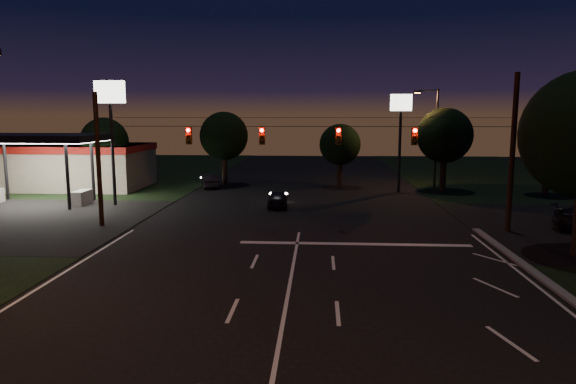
{
  "coord_description": "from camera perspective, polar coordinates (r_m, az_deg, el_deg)",
  "views": [
    {
      "loc": [
        1.14,
        -14.65,
        6.64
      ],
      "look_at": [
        -0.36,
        9.56,
        3.0
      ],
      "focal_mm": 32.0,
      "sensor_mm": 36.0,
      "label": 1
    }
  ],
  "objects": [
    {
      "name": "tree_far_b",
      "position": [
        49.66,
        -7.07,
        6.13
      ],
      "size": [
        4.6,
        4.6,
        6.98
      ],
      "color": "black",
      "rests_on": "ground"
    },
    {
      "name": "signal_span",
      "position": [
        29.66,
        1.35,
        6.34
      ],
      "size": [
        24.0,
        0.4,
        1.56
      ],
      "color": "black",
      "rests_on": "ground"
    },
    {
      "name": "pole_sign_right",
      "position": [
        45.18,
        12.4,
        7.83
      ],
      "size": [
        1.8,
        0.3,
        8.4
      ],
      "color": "black",
      "rests_on": "ground"
    },
    {
      "name": "utility_pole_left",
      "position": [
        33.11,
        -19.96,
        -3.56
      ],
      "size": [
        0.28,
        0.28,
        8.0
      ],
      "primitive_type": "cylinder",
      "color": "black",
      "rests_on": "ground"
    },
    {
      "name": "pole_sign_left_near",
      "position": [
        39.66,
        -19.11,
        8.56
      ],
      "size": [
        2.2,
        0.3,
        9.1
      ],
      "color": "black",
      "rests_on": "ground"
    },
    {
      "name": "ground",
      "position": [
        16.13,
        -0.86,
        -15.78
      ],
      "size": [
        140.0,
        140.0,
        0.0
      ],
      "primitive_type": "plane",
      "color": "black",
      "rests_on": "ground"
    },
    {
      "name": "car_oncoming_a",
      "position": [
        37.3,
        -1.15,
        -0.77
      ],
      "size": [
        1.63,
        3.65,
        1.22
      ],
      "primitive_type": "imported",
      "rotation": [
        0.0,
        0.0,
        3.2
      ],
      "color": "black",
      "rests_on": "ground"
    },
    {
      "name": "car_oncoming_b",
      "position": [
        47.96,
        -8.69,
        1.23
      ],
      "size": [
        2.43,
        4.04,
        1.26
      ],
      "primitive_type": "imported",
      "rotation": [
        0.0,
        0.0,
        3.45
      ],
      "color": "black",
      "rests_on": "ground"
    },
    {
      "name": "tree_far_d",
      "position": [
        47.09,
        17.0,
        5.95
      ],
      "size": [
        4.8,
        4.8,
        7.3
      ],
      "color": "black",
      "rests_on": "ground"
    },
    {
      "name": "tree_far_e",
      "position": [
        47.72,
        26.94,
        4.58
      ],
      "size": [
        4.0,
        4.0,
        6.18
      ],
      "color": "black",
      "rests_on": "ground"
    },
    {
      "name": "tree_far_c",
      "position": [
        47.87,
        5.82,
        5.21
      ],
      "size": [
        3.8,
        3.8,
        5.86
      ],
      "color": "black",
      "rests_on": "ground"
    },
    {
      "name": "utility_pole_right",
      "position": [
        32.27,
        23.19,
        -4.04
      ],
      "size": [
        0.3,
        0.3,
        9.0
      ],
      "primitive_type": "cylinder",
      "color": "black",
      "rests_on": "ground"
    },
    {
      "name": "stop_bar",
      "position": [
        27.04,
        7.42,
        -5.74
      ],
      "size": [
        12.0,
        0.5,
        0.01
      ],
      "primitive_type": "cube",
      "color": "silver",
      "rests_on": "ground"
    },
    {
      "name": "gas_station",
      "position": [
        50.75,
        -23.45,
        3.02
      ],
      "size": [
        14.2,
        16.1,
        5.25
      ],
      "color": "gray",
      "rests_on": "ground"
    },
    {
      "name": "street_light_right_far",
      "position": [
        47.75,
        15.86,
        6.53
      ],
      "size": [
        2.2,
        0.35,
        9.0
      ],
      "color": "black",
      "rests_on": "ground"
    },
    {
      "name": "tree_far_a",
      "position": [
        48.74,
        -19.64,
        5.24
      ],
      "size": [
        4.2,
        4.2,
        6.42
      ],
      "color": "black",
      "rests_on": "ground"
    }
  ]
}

